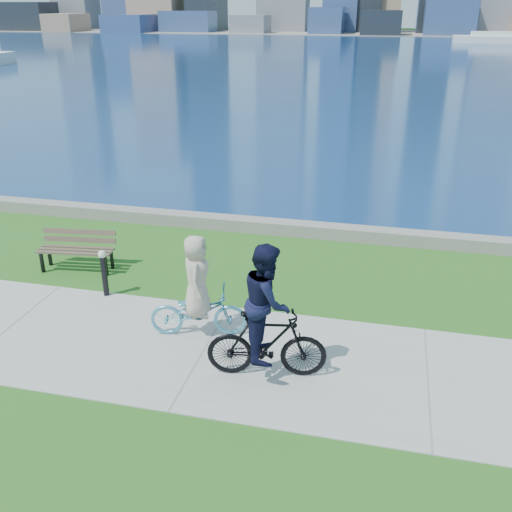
{
  "coord_description": "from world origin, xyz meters",
  "views": [
    {
      "loc": [
        3.0,
        -8.42,
        5.88
      ],
      "look_at": [
        0.51,
        2.08,
        1.1
      ],
      "focal_mm": 40.0,
      "sensor_mm": 36.0,
      "label": 1
    }
  ],
  "objects": [
    {
      "name": "ground",
      "position": [
        0.0,
        0.0,
        0.0
      ],
      "size": [
        320.0,
        320.0,
        0.0
      ],
      "primitive_type": "plane",
      "color": "#205716",
      "rests_on": "ground"
    },
    {
      "name": "concrete_path",
      "position": [
        0.0,
        0.0,
        0.01
      ],
      "size": [
        80.0,
        3.5,
        0.02
      ],
      "primitive_type": "cube",
      "color": "#9D9E99",
      "rests_on": "ground"
    },
    {
      "name": "seawall",
      "position": [
        0.0,
        6.2,
        0.17
      ],
      "size": [
        90.0,
        0.5,
        0.35
      ],
      "primitive_type": "cube",
      "color": "slate",
      "rests_on": "ground"
    },
    {
      "name": "bay_water",
      "position": [
        0.0,
        72.0,
        0.0
      ],
      "size": [
        320.0,
        131.0,
        0.01
      ],
      "primitive_type": "cube",
      "color": "navy",
      "rests_on": "ground"
    },
    {
      "name": "far_shore",
      "position": [
        0.0,
        130.0,
        0.06
      ],
      "size": [
        320.0,
        30.0,
        0.12
      ],
      "primitive_type": "cube",
      "color": "gray",
      "rests_on": "ground"
    },
    {
      "name": "ferry_far",
      "position": [
        18.04,
        97.3,
        0.73
      ],
      "size": [
        13.0,
        3.72,
        1.76
      ],
      "color": "white",
      "rests_on": "ground"
    },
    {
      "name": "park_bench",
      "position": [
        -4.05,
        2.79,
        0.57
      ],
      "size": [
        1.86,
        0.83,
        0.93
      ],
      "rotation": [
        0.0,
        0.0,
        0.12
      ],
      "color": "black",
      "rests_on": "ground"
    },
    {
      "name": "bollard_lamp",
      "position": [
        -2.76,
        1.64,
        0.62
      ],
      "size": [
        0.17,
        0.17,
        1.08
      ],
      "color": "black",
      "rests_on": "ground"
    },
    {
      "name": "cyclist_woman",
      "position": [
        -0.27,
        0.58,
        0.78
      ],
      "size": [
        1.05,
        1.94,
        2.04
      ],
      "rotation": [
        0.0,
        0.0,
        1.8
      ],
      "color": "#4FA1C1",
      "rests_on": "ground"
    },
    {
      "name": "cyclist_man",
      "position": [
        1.29,
        -0.42,
        1.04
      ],
      "size": [
        0.94,
        2.1,
        2.43
      ],
      "rotation": [
        0.0,
        0.0,
        1.75
      ],
      "color": "black",
      "rests_on": "ground"
    }
  ]
}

